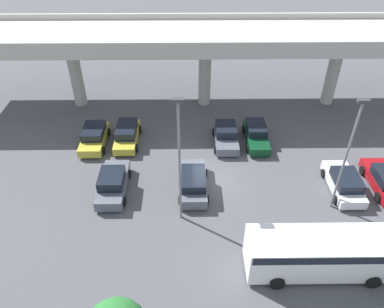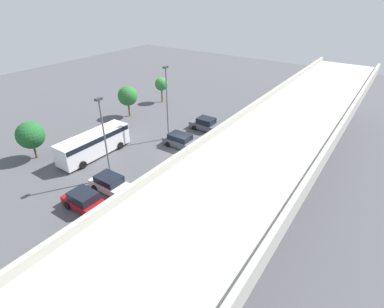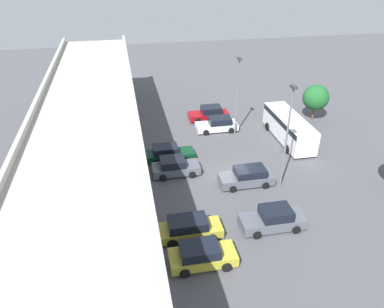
{
  "view_description": "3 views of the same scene",
  "coord_description": "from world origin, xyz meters",
  "px_view_note": "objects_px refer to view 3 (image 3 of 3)",
  "views": [
    {
      "loc": [
        -1.64,
        -21.29,
        18.91
      ],
      "look_at": [
        -1.35,
        2.59,
        0.73
      ],
      "focal_mm": 35.0,
      "sensor_mm": 36.0,
      "label": 1
    },
    {
      "loc": [
        24.55,
        18.58,
        17.18
      ],
      "look_at": [
        2.06,
        3.05,
        1.76
      ],
      "focal_mm": 28.0,
      "sensor_mm": 36.0,
      "label": 2
    },
    {
      "loc": [
        -27.26,
        9.2,
        18.53
      ],
      "look_at": [
        2.03,
        3.45,
        1.66
      ],
      "focal_mm": 35.0,
      "sensor_mm": 36.0,
      "label": 3
    }
  ],
  "objects_px": {
    "parked_car_0": "(202,255)",
    "parked_car_1": "(189,228)",
    "parked_car_3": "(175,167)",
    "parked_car_4": "(168,153)",
    "lamp_post_mid_lot": "(287,132)",
    "lamp_post_near_aisle": "(237,92)",
    "parked_car_6": "(209,114)",
    "parked_car_7": "(273,219)",
    "shuttle_bus": "(289,126)",
    "parked_car_2": "(247,177)",
    "parked_car_5": "(218,125)",
    "tree_front_right": "(316,98)"
  },
  "relations": [
    {
      "from": "parked_car_3",
      "to": "parked_car_6",
      "type": "distance_m",
      "value": 12.71
    },
    {
      "from": "parked_car_6",
      "to": "lamp_post_mid_lot",
      "type": "xyz_separation_m",
      "value": [
        -15.01,
        -2.78,
        4.53
      ]
    },
    {
      "from": "lamp_post_mid_lot",
      "to": "tree_front_right",
      "type": "distance_m",
      "value": 15.75
    },
    {
      "from": "parked_car_3",
      "to": "parked_car_6",
      "type": "relative_size",
      "value": 0.9
    },
    {
      "from": "parked_car_7",
      "to": "tree_front_right",
      "type": "distance_m",
      "value": 21.28
    },
    {
      "from": "parked_car_1",
      "to": "parked_car_5",
      "type": "height_order",
      "value": "parked_car_1"
    },
    {
      "from": "parked_car_5",
      "to": "parked_car_3",
      "type": "bearing_deg",
      "value": 53.06
    },
    {
      "from": "parked_car_0",
      "to": "parked_car_5",
      "type": "xyz_separation_m",
      "value": [
        19.42,
        -6.09,
        -0.02
      ]
    },
    {
      "from": "parked_car_7",
      "to": "lamp_post_mid_lot",
      "type": "height_order",
      "value": "lamp_post_mid_lot"
    },
    {
      "from": "parked_car_7",
      "to": "lamp_post_near_aisle",
      "type": "bearing_deg",
      "value": -96.54
    },
    {
      "from": "parked_car_2",
      "to": "parked_car_5",
      "type": "distance_m",
      "value": 11.02
    },
    {
      "from": "parked_car_7",
      "to": "lamp_post_mid_lot",
      "type": "relative_size",
      "value": 0.53
    },
    {
      "from": "parked_car_4",
      "to": "tree_front_right",
      "type": "height_order",
      "value": "tree_front_right"
    },
    {
      "from": "parked_car_2",
      "to": "lamp_post_mid_lot",
      "type": "relative_size",
      "value": 0.52
    },
    {
      "from": "parked_car_6",
      "to": "parked_car_0",
      "type": "bearing_deg",
      "value": 75.36
    },
    {
      "from": "parked_car_1",
      "to": "lamp_post_mid_lot",
      "type": "height_order",
      "value": "lamp_post_mid_lot"
    },
    {
      "from": "parked_car_3",
      "to": "parked_car_4",
      "type": "relative_size",
      "value": 0.91
    },
    {
      "from": "shuttle_bus",
      "to": "parked_car_4",
      "type": "bearing_deg",
      "value": -82.3
    },
    {
      "from": "parked_car_6",
      "to": "parked_car_7",
      "type": "relative_size",
      "value": 0.99
    },
    {
      "from": "lamp_post_mid_lot",
      "to": "tree_front_right",
      "type": "bearing_deg",
      "value": -36.72
    },
    {
      "from": "parked_car_5",
      "to": "parked_car_2",
      "type": "bearing_deg",
      "value": 89.09
    },
    {
      "from": "parked_car_7",
      "to": "lamp_post_near_aisle",
      "type": "xyz_separation_m",
      "value": [
        15.53,
        -1.78,
        4.2
      ]
    },
    {
      "from": "parked_car_0",
      "to": "parked_car_4",
      "type": "relative_size",
      "value": 0.93
    },
    {
      "from": "parked_car_4",
      "to": "shuttle_bus",
      "type": "distance_m",
      "value": 13.32
    },
    {
      "from": "parked_car_7",
      "to": "shuttle_bus",
      "type": "relative_size",
      "value": 0.55
    },
    {
      "from": "shuttle_bus",
      "to": "parked_car_1",
      "type": "bearing_deg",
      "value": -45.62
    },
    {
      "from": "shuttle_bus",
      "to": "lamp_post_near_aisle",
      "type": "height_order",
      "value": "lamp_post_near_aisle"
    },
    {
      "from": "parked_car_5",
      "to": "parked_car_7",
      "type": "relative_size",
      "value": 0.97
    },
    {
      "from": "parked_car_4",
      "to": "shuttle_bus",
      "type": "height_order",
      "value": "shuttle_bus"
    },
    {
      "from": "parked_car_5",
      "to": "lamp_post_near_aisle",
      "type": "height_order",
      "value": "lamp_post_near_aisle"
    },
    {
      "from": "parked_car_3",
      "to": "parked_car_6",
      "type": "height_order",
      "value": "parked_car_6"
    },
    {
      "from": "parked_car_4",
      "to": "tree_front_right",
      "type": "xyz_separation_m",
      "value": [
        6.05,
        -18.22,
        2.13
      ]
    },
    {
      "from": "lamp_post_near_aisle",
      "to": "parked_car_2",
      "type": "bearing_deg",
      "value": 169.27
    },
    {
      "from": "parked_car_0",
      "to": "parked_car_1",
      "type": "xyz_separation_m",
      "value": [
        2.76,
        0.32,
        0.01
      ]
    },
    {
      "from": "parked_car_6",
      "to": "parked_car_3",
      "type": "bearing_deg",
      "value": 62.28
    },
    {
      "from": "lamp_post_mid_lot",
      "to": "lamp_post_near_aisle",
      "type": "bearing_deg",
      "value": 4.96
    },
    {
      "from": "parked_car_6",
      "to": "parked_car_5",
      "type": "bearing_deg",
      "value": 93.83
    },
    {
      "from": "parked_car_4",
      "to": "shuttle_bus",
      "type": "xyz_separation_m",
      "value": [
        1.78,
        -13.18,
        0.88
      ]
    },
    {
      "from": "parked_car_1",
      "to": "lamp_post_mid_lot",
      "type": "relative_size",
      "value": 0.5
    },
    {
      "from": "parked_car_4",
      "to": "parked_car_7",
      "type": "bearing_deg",
      "value": -61.35
    },
    {
      "from": "parked_car_1",
      "to": "parked_car_3",
      "type": "xyz_separation_m",
      "value": [
        8.52,
        -0.29,
        -0.0
      ]
    },
    {
      "from": "parked_car_2",
      "to": "parked_car_3",
      "type": "relative_size",
      "value": 1.1
    },
    {
      "from": "parked_car_3",
      "to": "shuttle_bus",
      "type": "xyz_separation_m",
      "value": [
        4.44,
        -12.95,
        0.84
      ]
    },
    {
      "from": "lamp_post_mid_lot",
      "to": "parked_car_6",
      "type": "bearing_deg",
      "value": 10.49
    },
    {
      "from": "parked_car_3",
      "to": "parked_car_4",
      "type": "xyz_separation_m",
      "value": [
        2.66,
        0.23,
        -0.04
      ]
    },
    {
      "from": "parked_car_0",
      "to": "parked_car_1",
      "type": "relative_size",
      "value": 0.96
    },
    {
      "from": "parked_car_0",
      "to": "parked_car_2",
      "type": "bearing_deg",
      "value": 54.83
    },
    {
      "from": "parked_car_6",
      "to": "shuttle_bus",
      "type": "distance_m",
      "value": 9.83
    },
    {
      "from": "parked_car_0",
      "to": "parked_car_1",
      "type": "height_order",
      "value": "parked_car_1"
    },
    {
      "from": "parked_car_7",
      "to": "parked_car_0",
      "type": "bearing_deg",
      "value": 22.99
    }
  ]
}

